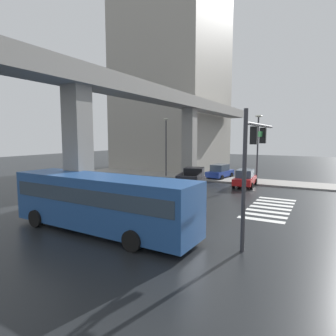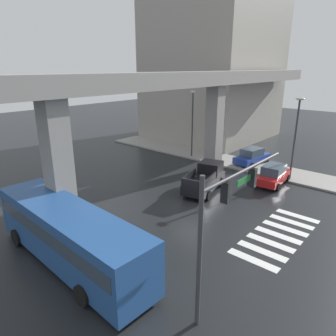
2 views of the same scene
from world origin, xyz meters
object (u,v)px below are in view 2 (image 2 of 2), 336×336
street_lamp_mid_block (192,116)px  traffic_signal_mast (226,208)px  city_bus (69,233)px  sedan_blue (252,156)px  street_lamp_near_corner (296,129)px  sedan_red (273,175)px  pickup_truck (206,178)px

street_lamp_mid_block → traffic_signal_mast: bearing=-139.9°
city_bus → sedan_blue: size_ratio=2.42×
sedan_blue → street_lamp_near_corner: size_ratio=0.62×
sedan_blue → street_lamp_mid_block: bearing=107.2°
street_lamp_mid_block → sedan_blue: bearing=-72.8°
traffic_signal_mast → street_lamp_mid_block: size_ratio=0.90×
sedan_red → street_lamp_near_corner: (2.03, -0.71, 3.70)m
pickup_truck → sedan_red: bearing=-36.6°
traffic_signal_mast → street_lamp_mid_block: street_lamp_mid_block is taller
sedan_blue → sedan_red: size_ratio=1.02×
pickup_truck → street_lamp_near_corner: size_ratio=0.75×
pickup_truck → street_lamp_mid_block: (6.95, 6.62, 3.57)m
sedan_blue → pickup_truck: bearing=-178.0°
pickup_truck → sedan_blue: 8.90m
pickup_truck → street_lamp_near_corner: bearing=-32.1°
city_bus → sedan_red: bearing=-10.3°
street_lamp_near_corner → street_lamp_mid_block: 10.99m
city_bus → sedan_blue: bearing=2.1°
traffic_signal_mast → street_lamp_near_corner: 17.23m
sedan_blue → street_lamp_mid_block: size_ratio=0.62×
pickup_truck → traffic_signal_mast: (-9.97, -7.64, 3.39)m
street_lamp_mid_block → pickup_truck: bearing=-136.4°
street_lamp_mid_block → street_lamp_near_corner: bearing=-90.0°
pickup_truck → sedan_red: (4.91, -3.65, -0.14)m
city_bus → traffic_signal_mast: 8.13m
street_lamp_near_corner → traffic_signal_mast: bearing=-169.0°
street_lamp_near_corner → sedan_blue: bearing=67.4°
traffic_signal_mast → street_lamp_near_corner: bearing=11.0°
pickup_truck → street_lamp_near_corner: 8.95m
city_bus → sedan_red: city_bus is taller
sedan_blue → sedan_red: same height
traffic_signal_mast → street_lamp_near_corner: (16.92, 3.28, 0.18)m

